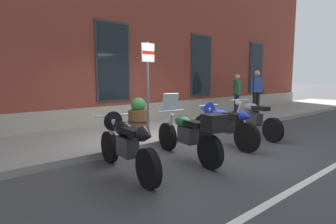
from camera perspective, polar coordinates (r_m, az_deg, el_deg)
ground_plane at (r=6.98m, az=2.13°, el=-6.34°), size 140.00×140.00×0.00m
sidewalk at (r=8.12m, az=-5.34°, el=-3.93°), size 31.08×3.06×0.14m
lane_stripe at (r=5.23m, az=27.56°, el=-11.71°), size 31.08×0.12×0.01m
brick_pub_facade at (r=11.88m, az=-18.35°, el=15.93°), size 25.08×5.65×7.05m
motorcycle_black_sport at (r=4.83m, az=-8.95°, el=-5.76°), size 0.63×2.11×1.01m
motorcycle_green_touring at (r=5.50m, az=4.48°, el=-4.32°), size 0.79×2.10×1.28m
motorcycle_blue_sport at (r=6.79m, az=10.75°, el=-2.10°), size 0.62×2.06×1.00m
motorcycle_grey_naked at (r=8.01m, az=16.75°, el=-1.35°), size 0.82×2.04×0.99m
pedestrian_striped_shirt at (r=11.84m, az=13.82°, el=4.06°), size 0.40×0.49×1.60m
pedestrian_blue_top at (r=12.07m, az=17.57°, el=4.45°), size 0.64×0.33×1.75m
parking_sign at (r=6.89m, az=-4.09°, el=7.28°), size 0.36×0.07×2.31m
barrel_planter at (r=7.65m, az=-5.99°, el=-1.00°), size 0.59×0.59×0.93m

